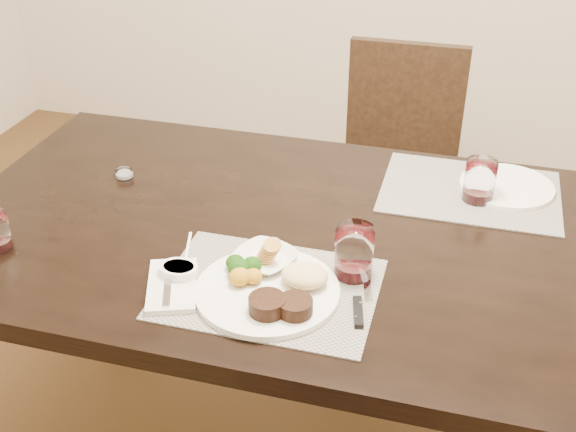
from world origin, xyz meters
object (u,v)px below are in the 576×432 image
(far_plate, at_px, (507,186))
(steak_knife, at_px, (360,305))
(cracker_bowl, at_px, (265,259))
(wine_glass_near, at_px, (354,254))
(dinner_plate, at_px, (273,289))
(chair_far, at_px, (398,158))

(far_plate, bearing_deg, steak_knife, -115.30)
(cracker_bowl, bearing_deg, wine_glass_near, 6.56)
(dinner_plate, relative_size, cracker_bowl, 1.82)
(steak_knife, height_order, far_plate, same)
(chair_far, relative_size, cracker_bowl, 5.32)
(steak_knife, bearing_deg, wine_glass_near, 95.57)
(wine_glass_near, relative_size, far_plate, 0.48)
(dinner_plate, relative_size, steak_knife, 1.40)
(chair_far, xyz_separation_m, cracker_bowl, (-0.16, -1.11, 0.27))
(chair_far, xyz_separation_m, dinner_plate, (-0.11, -1.21, 0.27))
(dinner_plate, height_order, wine_glass_near, wine_glass_near)
(chair_far, xyz_separation_m, far_plate, (0.35, -0.59, 0.26))
(dinner_plate, bearing_deg, cracker_bowl, 109.27)
(cracker_bowl, xyz_separation_m, far_plate, (0.52, 0.51, -0.01))
(steak_knife, bearing_deg, cracker_bowl, 146.46)
(chair_far, relative_size, far_plate, 3.65)
(wine_glass_near, bearing_deg, cracker_bowl, -173.44)
(chair_far, bearing_deg, cracker_bowl, -98.30)
(steak_knife, height_order, wine_glass_near, wine_glass_near)
(dinner_plate, xyz_separation_m, steak_knife, (0.18, 0.01, -0.01))
(dinner_plate, distance_m, steak_knife, 0.18)
(cracker_bowl, relative_size, far_plate, 0.69)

